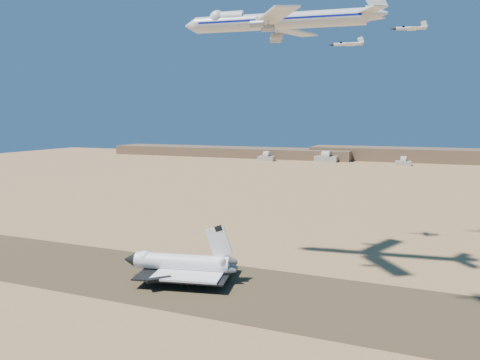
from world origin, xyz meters
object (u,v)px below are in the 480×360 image
at_px(crew_b, 198,285).
at_px(crew_c, 188,285).
at_px(chase_jet_c, 347,44).
at_px(carrier_747, 272,21).
at_px(shuttle, 181,265).
at_px(crew_a, 181,284).
at_px(chase_jet_d, 410,28).

height_order(crew_b, crew_c, crew_c).
bearing_deg(chase_jet_c, carrier_747, -120.84).
relative_size(shuttle, crew_b, 26.77).
height_order(crew_a, crew_b, crew_a).
height_order(chase_jet_c, chase_jet_d, chase_jet_d).
xyz_separation_m(carrier_747, chase_jet_d, (45.47, 61.91, 4.90)).
xyz_separation_m(shuttle, crew_a, (3.41, -6.19, -4.78)).
bearing_deg(crew_a, chase_jet_d, -46.53).
bearing_deg(shuttle, crew_c, -58.73).
relative_size(crew_b, chase_jet_c, 0.10).
relative_size(crew_b, chase_jet_d, 0.10).
bearing_deg(crew_a, crew_c, -111.37).
distance_m(crew_c, chase_jet_c, 126.98).
distance_m(crew_b, crew_c, 3.76).
bearing_deg(shuttle, crew_a, -73.14).
xyz_separation_m(shuttle, crew_c, (6.36, -6.76, -4.80)).
bearing_deg(carrier_747, crew_a, -132.79).
distance_m(chase_jet_c, chase_jet_d, 30.50).
relative_size(carrier_747, crew_c, 42.27).
xyz_separation_m(crew_a, chase_jet_c, (42.50, 78.25, 91.35)).
distance_m(crew_b, chase_jet_c, 124.88).
distance_m(crew_c, chase_jet_d, 151.05).
bearing_deg(crew_b, crew_c, 79.08).
bearing_deg(chase_jet_c, shuttle, -130.32).
xyz_separation_m(shuttle, chase_jet_d, (71.40, 86.97, 94.20)).
height_order(crew_a, chase_jet_d, chase_jet_d).
bearing_deg(shuttle, crew_b, -38.72).
relative_size(crew_b, crew_c, 0.90).
bearing_deg(crew_b, chase_jet_d, -75.77).
bearing_deg(crew_c, crew_b, -127.33).
xyz_separation_m(crew_b, chase_jet_c, (36.32, 76.89, 91.45)).
bearing_deg(chase_jet_d, crew_a, -138.75).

